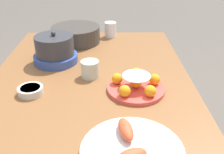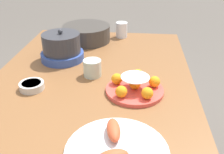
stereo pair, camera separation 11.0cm
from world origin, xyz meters
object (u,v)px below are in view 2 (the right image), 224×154
at_px(cake_plate, 135,86).
at_px(warming_pot, 62,48).
at_px(sauce_bowl, 32,86).
at_px(dining_table, 92,98).
at_px(seafood_platter, 116,150).
at_px(serving_bowl, 86,33).
at_px(cup_far, 93,68).
at_px(cup_near, 122,30).

height_order(cake_plate, warming_pot, warming_pot).
distance_m(sauce_bowl, warming_pot, 0.31).
xyz_separation_m(dining_table, cake_plate, (-0.09, -0.20, 0.13)).
height_order(seafood_platter, warming_pot, warming_pot).
xyz_separation_m(serving_bowl, sauce_bowl, (-0.59, 0.12, -0.04)).
xyz_separation_m(seafood_platter, cup_far, (0.48, 0.15, 0.02)).
height_order(serving_bowl, warming_pot, warming_pot).
distance_m(sauce_bowl, cup_far, 0.28).
bearing_deg(seafood_platter, warming_pot, 27.55).
relative_size(cake_plate, serving_bowl, 0.83).
relative_size(dining_table, sauce_bowl, 12.87).
bearing_deg(cup_near, sauce_bowl, 154.54).
xyz_separation_m(sauce_bowl, cup_near, (0.68, -0.32, 0.03)).
bearing_deg(seafood_platter, dining_table, 18.64).
bearing_deg(cake_plate, warming_pot, 52.92).
height_order(sauce_bowl, warming_pot, warming_pot).
relative_size(cup_far, warming_pot, 0.37).
distance_m(sauce_bowl, seafood_platter, 0.50).
relative_size(dining_table, seafood_platter, 4.28).
bearing_deg(seafood_platter, cake_plate, -7.43).
relative_size(sauce_bowl, cup_near, 1.09).
bearing_deg(dining_table, warming_pot, 43.20).
distance_m(dining_table, sauce_bowl, 0.28).
bearing_deg(cup_far, sauce_bowl, 121.74).
bearing_deg(warming_pot, sauce_bowl, 171.25).
relative_size(serving_bowl, cup_near, 3.03).
relative_size(seafood_platter, cup_far, 3.77).
distance_m(sauce_bowl, cup_near, 0.76).
xyz_separation_m(cake_plate, cup_near, (0.66, 0.10, 0.02)).
height_order(serving_bowl, seafood_platter, serving_bowl).
height_order(sauce_bowl, cup_far, cup_far).
xyz_separation_m(cake_plate, serving_bowl, (0.57, 0.31, 0.02)).
height_order(dining_table, cup_far, cup_far).
bearing_deg(sauce_bowl, warming_pot, -8.75).
xyz_separation_m(sauce_bowl, seafood_platter, (-0.33, -0.38, -0.00)).
height_order(dining_table, sauce_bowl, sauce_bowl).
relative_size(cake_plate, cup_near, 2.53).
distance_m(seafood_platter, warming_pot, 0.72).
distance_m(cup_near, cup_far, 0.54).
height_order(sauce_bowl, seafood_platter, seafood_platter).
bearing_deg(sauce_bowl, seafood_platter, -131.13).
bearing_deg(sauce_bowl, cup_far, -58.26).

